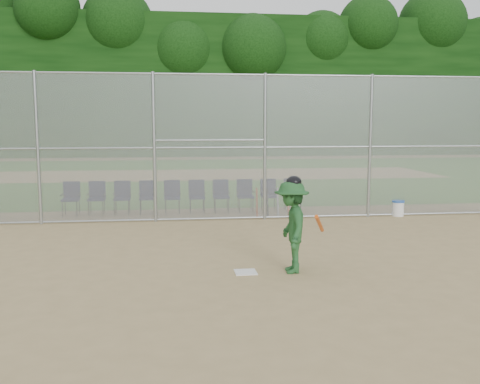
{
  "coord_description": "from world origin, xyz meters",
  "views": [
    {
      "loc": [
        -1.5,
        -9.48,
        2.67
      ],
      "look_at": [
        0.0,
        2.5,
        1.1
      ],
      "focal_mm": 40.0,
      "sensor_mm": 36.0,
      "label": 1
    }
  ],
  "objects": [
    {
      "name": "water_cooler",
      "position": [
        4.89,
        5.01,
        0.23
      ],
      "size": [
        0.36,
        0.36,
        0.45
      ],
      "color": "white",
      "rests_on": "ground"
    },
    {
      "name": "home_plate",
      "position": [
        -0.24,
        -0.25,
        0.01
      ],
      "size": [
        0.39,
        0.39,
        0.02
      ],
      "primitive_type": "cube",
      "rotation": [
        0.0,
        0.0,
        0.01
      ],
      "color": "white",
      "rests_on": "ground"
    },
    {
      "name": "chair_3",
      "position": [
        -2.28,
        6.35,
        0.48
      ],
      "size": [
        0.54,
        0.52,
        0.96
      ],
      "primitive_type": null,
      "color": "#10143D",
      "rests_on": "ground"
    },
    {
      "name": "chair_5",
      "position": [
        -0.82,
        6.35,
        0.48
      ],
      "size": [
        0.54,
        0.52,
        0.96
      ],
      "primitive_type": null,
      "color": "#10143D",
      "rests_on": "ground"
    },
    {
      "name": "chair_9",
      "position": [
        2.11,
        6.35,
        0.48
      ],
      "size": [
        0.54,
        0.52,
        0.96
      ],
      "primitive_type": null,
      "color": "#10143D",
      "rests_on": "ground"
    },
    {
      "name": "treeline",
      "position": [
        0.0,
        20.0,
        5.5
      ],
      "size": [
        81.0,
        60.0,
        11.0
      ],
      "color": "black",
      "rests_on": "ground"
    },
    {
      "name": "chair_4",
      "position": [
        -1.55,
        6.35,
        0.48
      ],
      "size": [
        0.54,
        0.52,
        0.96
      ],
      "primitive_type": null,
      "color": "#10143D",
      "rests_on": "ground"
    },
    {
      "name": "batter_at_plate",
      "position": [
        0.58,
        -0.3,
        0.84
      ],
      "size": [
        0.93,
        1.33,
        1.75
      ],
      "color": "#215326",
      "rests_on": "ground"
    },
    {
      "name": "chair_0",
      "position": [
        -4.48,
        6.35,
        0.48
      ],
      "size": [
        0.54,
        0.52,
        0.96
      ],
      "primitive_type": null,
      "color": "#10143D",
      "rests_on": "ground"
    },
    {
      "name": "chair_8",
      "position": [
        1.38,
        6.35,
        0.48
      ],
      "size": [
        0.54,
        0.52,
        0.96
      ],
      "primitive_type": null,
      "color": "#10143D",
      "rests_on": "ground"
    },
    {
      "name": "grass_strip",
      "position": [
        0.0,
        18.0,
        0.01
      ],
      "size": [
        100.0,
        100.0,
        0.0
      ],
      "primitive_type": "plane",
      "color": "#346D20",
      "rests_on": "ground"
    },
    {
      "name": "dirt_patch_far",
      "position": [
        0.0,
        18.0,
        0.01
      ],
      "size": [
        24.0,
        24.0,
        0.0
      ],
      "primitive_type": "plane",
      "color": "tan",
      "rests_on": "ground"
    },
    {
      "name": "ground",
      "position": [
        0.0,
        0.0,
        0.0
      ],
      "size": [
        100.0,
        100.0,
        0.0
      ],
      "primitive_type": "plane",
      "color": "tan",
      "rests_on": "ground"
    },
    {
      "name": "spare_bats",
      "position": [
        1.27,
        5.23,
        0.42
      ],
      "size": [
        0.96,
        0.28,
        0.85
      ],
      "color": "#D84C14",
      "rests_on": "ground"
    },
    {
      "name": "chair_7",
      "position": [
        0.65,
        6.35,
        0.48
      ],
      "size": [
        0.54,
        0.52,
        0.96
      ],
      "primitive_type": null,
      "color": "#10143D",
      "rests_on": "ground"
    },
    {
      "name": "backstop_fence",
      "position": [
        0.0,
        5.0,
        2.07
      ],
      "size": [
        16.09,
        0.09,
        4.0
      ],
      "color": "gray",
      "rests_on": "ground"
    },
    {
      "name": "chair_1",
      "position": [
        -3.75,
        6.35,
        0.48
      ],
      "size": [
        0.54,
        0.52,
        0.96
      ],
      "primitive_type": null,
      "color": "#10143D",
      "rests_on": "ground"
    },
    {
      "name": "chair_2",
      "position": [
        -3.01,
        6.35,
        0.48
      ],
      "size": [
        0.54,
        0.52,
        0.96
      ],
      "primitive_type": null,
      "color": "#10143D",
      "rests_on": "ground"
    },
    {
      "name": "chair_6",
      "position": [
        -0.08,
        6.35,
        0.48
      ],
      "size": [
        0.54,
        0.52,
        0.96
      ],
      "primitive_type": null,
      "color": "#10143D",
      "rests_on": "ground"
    }
  ]
}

